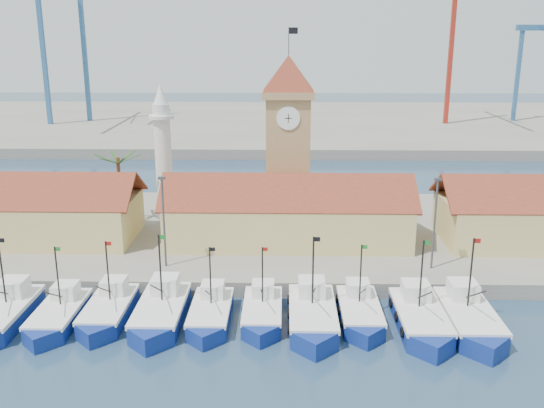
{
  "coord_description": "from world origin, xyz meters",
  "views": [
    {
      "loc": [
        -0.38,
        -43.39,
        23.8
      ],
      "look_at": [
        -1.68,
        18.0,
        6.19
      ],
      "focal_mm": 40.0,
      "sensor_mm": 36.0,
      "label": 1
    }
  ],
  "objects_px": {
    "boat_0": "(2,316)",
    "clock_tower": "(288,137)",
    "boat_5": "(262,314)",
    "minaret": "(163,152)"
  },
  "relations": [
    {
      "from": "boat_5",
      "to": "clock_tower",
      "type": "distance_m",
      "value": 25.43
    },
    {
      "from": "boat_5",
      "to": "clock_tower",
      "type": "bearing_deg",
      "value": 84.46
    },
    {
      "from": "boat_0",
      "to": "minaret",
      "type": "distance_m",
      "value": 28.77
    },
    {
      "from": "boat_5",
      "to": "clock_tower",
      "type": "height_order",
      "value": "clock_tower"
    },
    {
      "from": "boat_5",
      "to": "clock_tower",
      "type": "relative_size",
      "value": 0.39
    },
    {
      "from": "clock_tower",
      "to": "boat_5",
      "type": "bearing_deg",
      "value": -95.54
    },
    {
      "from": "boat_5",
      "to": "minaret",
      "type": "relative_size",
      "value": 0.55
    },
    {
      "from": "boat_0",
      "to": "clock_tower",
      "type": "bearing_deg",
      "value": 44.92
    },
    {
      "from": "boat_0",
      "to": "minaret",
      "type": "bearing_deg",
      "value": 70.97
    },
    {
      "from": "clock_tower",
      "to": "minaret",
      "type": "bearing_deg",
      "value": 172.39
    }
  ]
}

